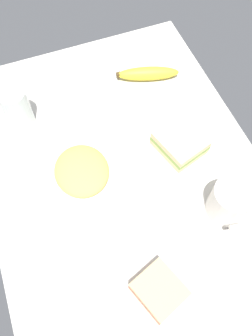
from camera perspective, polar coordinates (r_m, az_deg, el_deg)
tabletop at (r=82.02cm, az=0.00°, el=-1.32°), size 90.00×64.00×2.00cm
plate_of_food at (r=80.35cm, az=-7.29°, el=-0.69°), size 22.19×22.19×4.22cm
coffee_mug_black at (r=76.36cm, az=16.86°, el=-5.27°), size 11.05×8.63×9.15cm
sandwich_main at (r=83.88cm, az=8.95°, el=4.14°), size 13.07×12.34×4.40cm
sandwich_side at (r=71.03cm, az=5.54°, el=-19.60°), size 11.22×10.68×4.40cm
glass_of_milk at (r=89.22cm, az=-17.56°, el=9.25°), size 6.60×6.60×10.95cm
banana at (r=97.24cm, az=3.65°, el=15.35°), size 8.59×17.17×3.73cm
paper_napkin at (r=77.22cm, az=20.13°, el=-17.84°), size 20.23×20.23×0.30cm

